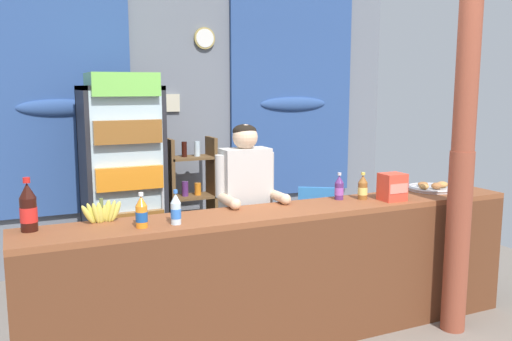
{
  "coord_description": "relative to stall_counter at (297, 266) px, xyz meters",
  "views": [
    {
      "loc": [
        -1.71,
        -2.82,
        1.83
      ],
      "look_at": [
        -0.04,
        0.8,
        1.21
      ],
      "focal_mm": 37.81,
      "sensor_mm": 36.0,
      "label": 1
    }
  ],
  "objects": [
    {
      "name": "bottle_shelf_rack",
      "position": [
        -0.13,
        1.97,
        0.1
      ],
      "size": [
        0.48,
        0.28,
        1.33
      ],
      "color": "brown",
      "rests_on": "ground"
    },
    {
      "name": "stall_counter",
      "position": [
        0.0,
        0.0,
        0.0
      ],
      "size": [
        3.68,
        0.47,
        0.98
      ],
      "color": "brown",
      "rests_on": "ground"
    },
    {
      "name": "shopkeeper",
      "position": [
        -0.17,
        0.51,
        0.38
      ],
      "size": [
        0.48,
        0.42,
        1.56
      ],
      "color": "#28282D",
      "rests_on": "ground"
    },
    {
      "name": "banana_bunch",
      "position": [
        -1.27,
        0.26,
        0.45
      ],
      "size": [
        0.27,
        0.06,
        0.16
      ],
      "color": "#CCC14C",
      "rests_on": "stall_counter"
    },
    {
      "name": "soda_bottle_orange_soda",
      "position": [
        -1.07,
        0.03,
        0.48
      ],
      "size": [
        0.07,
        0.07,
        0.22
      ],
      "color": "orange",
      "rests_on": "stall_counter"
    },
    {
      "name": "ground_plane",
      "position": [
        -0.06,
        0.72,
        -0.59
      ],
      "size": [
        6.86,
        6.86,
        0.0
      ],
      "primitive_type": "plane",
      "color": "slate"
    },
    {
      "name": "soda_bottle_iced_tea",
      "position": [
        0.65,
        0.16,
        0.47
      ],
      "size": [
        0.07,
        0.07,
        0.21
      ],
      "color": "brown",
      "rests_on": "stall_counter"
    },
    {
      "name": "snack_box_crackers",
      "position": [
        0.83,
        0.03,
        0.49
      ],
      "size": [
        0.18,
        0.15,
        0.21
      ],
      "color": "#E5422D",
      "rests_on": "stall_counter"
    },
    {
      "name": "plastic_lawn_chair",
      "position": [
        1.02,
        1.37,
        -0.1
      ],
      "size": [
        0.61,
        0.61,
        0.86
      ],
      "color": "#3884D6",
      "rests_on": "ground"
    },
    {
      "name": "soda_bottle_cola",
      "position": [
        -1.69,
        0.23,
        0.52
      ],
      "size": [
        0.1,
        0.1,
        0.32
      ],
      "color": "black",
      "rests_on": "stall_counter"
    },
    {
      "name": "timber_post",
      "position": [
        1.22,
        -0.27,
        0.72
      ],
      "size": [
        0.2,
        0.18,
        2.74
      ],
      "color": "brown",
      "rests_on": "ground"
    },
    {
      "name": "back_wall_curtained",
      "position": [
        -0.05,
        2.35,
        0.9
      ],
      "size": [
        4.91,
        0.22,
        2.9
      ],
      "color": "slate",
      "rests_on": "ground"
    },
    {
      "name": "soda_bottle_grape_soda",
      "position": [
        0.49,
        0.23,
        0.47
      ],
      "size": [
        0.07,
        0.07,
        0.21
      ],
      "color": "#56286B",
      "rests_on": "stall_counter"
    },
    {
      "name": "soda_bottle_water",
      "position": [
        -0.86,
        0.02,
        0.48
      ],
      "size": [
        0.07,
        0.07,
        0.22
      ],
      "color": "silver",
      "rests_on": "stall_counter"
    },
    {
      "name": "pastry_tray",
      "position": [
        1.4,
        0.22,
        0.41
      ],
      "size": [
        0.4,
        0.4,
        0.07
      ],
      "color": "#BCBCC1",
      "rests_on": "stall_counter"
    },
    {
      "name": "drink_fridge",
      "position": [
        -0.85,
        1.71,
        0.47
      ],
      "size": [
        0.69,
        0.67,
        1.95
      ],
      "color": "#232328",
      "rests_on": "ground"
    }
  ]
}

